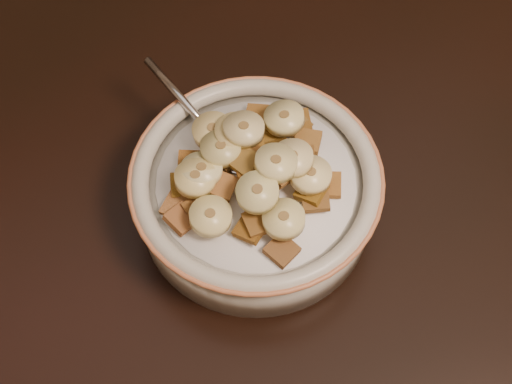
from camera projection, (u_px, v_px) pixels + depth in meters
name	position (u px, v px, depth m)	size (l,w,h in m)	color
floor	(359.00, 331.00, 1.37)	(4.00, 4.50, 0.10)	#422816
table	(458.00, 58.00, 0.69)	(1.40, 0.90, 0.04)	black
cereal_bowl	(256.00, 197.00, 0.57)	(0.19, 0.19, 0.04)	beige
milk	(256.00, 182.00, 0.55)	(0.15, 0.15, 0.00)	white
spoon	(231.00, 155.00, 0.55)	(0.03, 0.04, 0.01)	silver
cereal_square_0	(191.00, 163.00, 0.55)	(0.02, 0.02, 0.01)	brown
cereal_square_1	(258.00, 116.00, 0.57)	(0.02, 0.02, 0.01)	brown
cereal_square_2	(246.00, 163.00, 0.52)	(0.02, 0.02, 0.01)	brown
cereal_square_3	(282.00, 250.00, 0.51)	(0.02, 0.02, 0.01)	brown
cereal_square_4	(221.00, 186.00, 0.52)	(0.02, 0.02, 0.01)	brown
cereal_square_5	(250.00, 228.00, 0.52)	(0.02, 0.02, 0.01)	brown
cereal_square_6	(281.00, 214.00, 0.52)	(0.02, 0.02, 0.01)	brown
cereal_square_7	(182.00, 219.00, 0.52)	(0.02, 0.02, 0.01)	brown
cereal_square_8	(177.00, 207.00, 0.53)	(0.02, 0.02, 0.01)	#9B6036
cereal_square_9	(300.00, 157.00, 0.54)	(0.02, 0.02, 0.01)	brown
cereal_square_10	(184.00, 186.00, 0.54)	(0.02, 0.02, 0.01)	#946018
cereal_square_11	(227.00, 156.00, 0.54)	(0.02, 0.02, 0.01)	brown
cereal_square_12	(259.00, 222.00, 0.51)	(0.02, 0.02, 0.01)	brown
cereal_square_13	(295.00, 125.00, 0.56)	(0.02, 0.02, 0.01)	brown
cereal_square_14	(311.00, 191.00, 0.53)	(0.02, 0.02, 0.01)	brown
cereal_square_15	(297.00, 121.00, 0.57)	(0.02, 0.02, 0.01)	brown
cereal_square_16	(315.00, 199.00, 0.53)	(0.02, 0.02, 0.01)	brown
cereal_square_17	(200.00, 209.00, 0.52)	(0.02, 0.02, 0.01)	brown
cereal_square_18	(328.00, 185.00, 0.54)	(0.02, 0.02, 0.01)	#9A6626
cereal_square_19	(250.00, 140.00, 0.54)	(0.02, 0.02, 0.01)	brown
cereal_square_20	(247.00, 155.00, 0.53)	(0.02, 0.02, 0.01)	brown
cereal_square_21	(251.00, 174.00, 0.52)	(0.02, 0.02, 0.01)	#945119
cereal_square_22	(272.00, 132.00, 0.56)	(0.02, 0.02, 0.01)	#936218
cereal_square_23	(307.00, 141.00, 0.55)	(0.02, 0.02, 0.01)	#965F2A
cereal_square_24	(282.00, 172.00, 0.53)	(0.02, 0.02, 0.01)	olive
banana_slice_0	(211.00, 216.00, 0.51)	(0.03, 0.03, 0.01)	beige
banana_slice_1	(213.00, 131.00, 0.54)	(0.03, 0.03, 0.01)	#EBCD70
banana_slice_2	(244.00, 129.00, 0.53)	(0.03, 0.03, 0.01)	#CFBA79
banana_slice_3	(284.00, 219.00, 0.51)	(0.03, 0.03, 0.01)	#E8DC86
banana_slice_4	(196.00, 178.00, 0.52)	(0.03, 0.03, 0.01)	#D7CA80
banana_slice_5	(257.00, 192.00, 0.50)	(0.03, 0.03, 0.01)	#F0E485
banana_slice_6	(202.00, 170.00, 0.53)	(0.03, 0.03, 0.01)	#F7E89E
banana_slice_7	(292.00, 159.00, 0.52)	(0.03, 0.03, 0.01)	#E1D889
banana_slice_8	(276.00, 163.00, 0.51)	(0.03, 0.03, 0.01)	beige
banana_slice_9	(221.00, 149.00, 0.53)	(0.03, 0.03, 0.01)	#CEC271
banana_slice_10	(235.00, 132.00, 0.54)	(0.03, 0.03, 0.01)	#FCDD7A
banana_slice_11	(284.00, 118.00, 0.55)	(0.03, 0.03, 0.01)	beige
banana_slice_12	(311.00, 175.00, 0.52)	(0.03, 0.03, 0.01)	#EFDF8B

